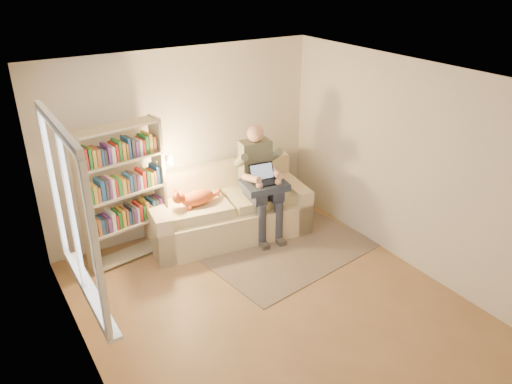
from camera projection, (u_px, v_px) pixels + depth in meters
floor at (272, 305)px, 5.77m from camera, size 4.50×4.50×0.00m
ceiling at (276, 81)px, 4.66m from camera, size 4.00×4.50×0.02m
wall_left at (79, 261)px, 4.26m from camera, size 0.02×4.50×2.60m
wall_right at (408, 166)px, 6.17m from camera, size 0.02×4.50×2.60m
wall_back at (184, 143)px, 6.94m from camera, size 4.00×0.02×2.60m
wall_front at (452, 328)px, 3.49m from camera, size 4.00×0.02×2.60m
window at (78, 241)px, 4.41m from camera, size 0.12×1.52×1.69m
sofa at (226, 211)px, 7.14m from camera, size 2.36×1.32×0.95m
person at (260, 175)px, 6.93m from camera, size 0.52×0.74×1.58m
cat at (191, 199)px, 6.66m from camera, size 0.72×0.31×0.26m
blanket at (266, 185)px, 6.85m from camera, size 0.65×0.56×0.10m
laptop at (266, 177)px, 6.82m from camera, size 0.39×0.36×0.29m
bookshelf at (123, 188)px, 6.27m from camera, size 1.25×0.45×1.84m
rug at (294, 252)px, 6.78m from camera, size 2.37×1.60×0.01m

